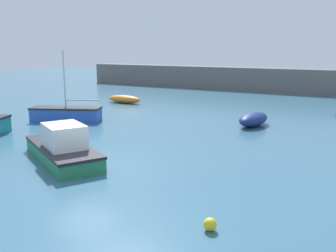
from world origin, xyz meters
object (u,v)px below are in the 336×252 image
rowboat_blue_near (124,99)px  motorboat_with_cabin (63,148)px  mooring_buoy_yellow (210,224)px  sailboat_twin_hulled (66,114)px  rowboat_white_midwater (253,119)px

rowboat_blue_near → motorboat_with_cabin: size_ratio=0.59×
motorboat_with_cabin → mooring_buoy_yellow: size_ratio=15.39×
motorboat_with_cabin → sailboat_twin_hulled: bearing=-18.1°
rowboat_white_midwater → mooring_buoy_yellow: bearing=19.0°
sailboat_twin_hulled → mooring_buoy_yellow: (14.68, -9.54, -0.31)m
sailboat_twin_hulled → motorboat_with_cabin: bearing=109.3°
rowboat_blue_near → sailboat_twin_hulled: bearing=99.8°
sailboat_twin_hulled → rowboat_white_midwater: (11.51, 4.71, -0.06)m
rowboat_blue_near → rowboat_white_midwater: size_ratio=1.06×
sailboat_twin_hulled → rowboat_blue_near: bearing=-104.1°
sailboat_twin_hulled → mooring_buoy_yellow: bearing=122.5°
rowboat_blue_near → mooring_buoy_yellow: bearing=130.9°
rowboat_blue_near → sailboat_twin_hulled: sailboat_twin_hulled is taller
rowboat_white_midwater → motorboat_with_cabin: bearing=-16.9°
sailboat_twin_hulled → mooring_buoy_yellow: size_ratio=13.17×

